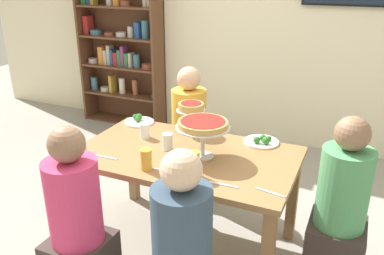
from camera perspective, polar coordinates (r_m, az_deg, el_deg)
name	(u,v)px	position (r m, az deg, el deg)	size (l,w,h in m)	color
ground_plane	(187,242)	(3.10, -0.79, -16.12)	(12.00, 12.00, 0.00)	gray
rear_partition	(271,19)	(4.56, 11.21, 15.05)	(8.00, 0.12, 2.80)	beige
dining_table	(186,166)	(2.75, -0.85, -5.50)	(1.48, 0.88, 0.74)	olive
bookshelf	(120,35)	(5.17, -10.27, 12.88)	(1.10, 0.30, 2.21)	brown
diner_far_left	(189,140)	(3.54, -0.44, -1.76)	(0.34, 0.34, 1.15)	#382D28
diner_head_east	(339,218)	(2.64, 20.26, -12.07)	(0.34, 0.34, 1.15)	#382D28
diner_near_left	(78,233)	(2.46, -16.01, -14.30)	(0.34, 0.34, 1.15)	#382D28
deep_dish_pizza_stand	(203,126)	(2.57, 1.56, 0.16)	(0.36, 0.36, 0.26)	silver
personal_pizza_stand	(191,110)	(2.99, -0.15, 2.51)	(0.22, 0.22, 0.23)	silver
salad_plate_near_diner	(139,121)	(3.26, -7.63, 0.97)	(0.24, 0.24, 0.07)	white
salad_plate_far_diner	(262,141)	(2.89, 9.95, -1.91)	(0.25, 0.25, 0.07)	white
beer_glass_amber_tall	(193,164)	(2.38, 0.16, -5.24)	(0.08, 0.08, 0.16)	gold
beer_glass_amber_short	(146,160)	(2.48, -6.57, -4.57)	(0.07, 0.07, 0.13)	gold
water_glass_clear_near	(167,142)	(2.74, -3.56, -2.08)	(0.07, 0.07, 0.12)	white
water_glass_clear_far	(145,131)	(2.95, -6.76, -0.44)	(0.07, 0.07, 0.11)	white
water_glass_clear_spare	(82,149)	(2.74, -15.44, -2.98)	(0.07, 0.07, 0.11)	white
cutlery_fork_near	(169,170)	(2.49, -3.36, -6.03)	(0.18, 0.02, 0.01)	silver
cutlery_knife_near	(270,192)	(2.29, 11.13, -9.09)	(0.18, 0.02, 0.01)	silver
cutlery_fork_far	(223,185)	(2.33, 4.49, -8.16)	(0.18, 0.02, 0.01)	silver
cutlery_knife_far	(105,157)	(2.71, -12.33, -4.16)	(0.18, 0.02, 0.01)	silver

